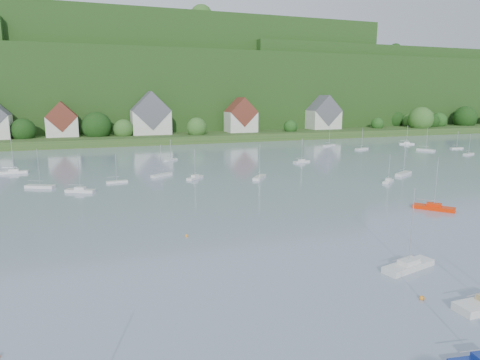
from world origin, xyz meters
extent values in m
cube|color=#274B1C|center=(0.00, 200.00, 1.50)|extent=(600.00, 60.00, 3.00)
cube|color=#193A12|center=(0.00, 275.00, 20.00)|extent=(620.00, 160.00, 40.00)
cube|color=#193A12|center=(10.00, 270.00, 28.00)|extent=(240.00, 130.00, 60.00)
cube|color=#193A12|center=(160.00, 255.00, 22.00)|extent=(200.00, 110.00, 48.00)
sphere|color=#2E5921|center=(141.50, 180.22, 7.19)|extent=(12.88, 12.88, 12.88)
sphere|color=black|center=(139.35, 197.94, 6.40)|extent=(10.46, 10.46, 10.46)
sphere|color=#184615|center=(118.43, 184.90, 5.10)|extent=(6.45, 6.45, 6.45)
sphere|color=black|center=(152.01, 194.00, 6.47)|extent=(10.68, 10.68, 10.68)
sphere|color=black|center=(177.90, 186.42, 7.18)|extent=(12.85, 12.85, 12.85)
sphere|color=#2E5921|center=(-6.80, 183.88, 5.66)|extent=(8.19, 8.19, 8.19)
sphere|color=#2E5921|center=(153.96, 190.35, 6.41)|extent=(10.50, 10.50, 10.50)
sphere|color=black|center=(152.76, 184.28, 5.62)|extent=(8.05, 8.05, 8.05)
sphere|color=#2E5921|center=(-51.96, 186.07, 5.11)|extent=(6.49, 6.49, 6.49)
sphere|color=#2E5921|center=(46.85, 192.08, 6.95)|extent=(12.16, 12.16, 12.16)
sphere|color=#2E5921|center=(22.99, 179.93, 5.84)|extent=(8.73, 8.73, 8.73)
sphere|color=black|center=(-43.87, 185.86, 6.03)|extent=(9.32, 9.32, 9.32)
sphere|color=#184615|center=(159.04, 186.11, 5.87)|extent=(8.84, 8.84, 8.84)
sphere|color=#184615|center=(67.84, 181.69, 5.03)|extent=(6.24, 6.24, 6.24)
sphere|color=black|center=(89.43, 194.54, 5.65)|extent=(8.16, 8.16, 8.16)
sphere|color=#2E5921|center=(144.77, 192.32, 5.63)|extent=(8.09, 8.09, 8.09)
sphere|color=black|center=(-17.00, 186.36, 6.87)|extent=(11.92, 11.92, 11.92)
sphere|color=#184615|center=(39.50, 255.03, 60.25)|extent=(12.83, 12.83, 12.83)
sphere|color=#2E5921|center=(-39.93, 242.18, 59.43)|extent=(8.18, 8.18, 8.18)
sphere|color=#184615|center=(1.11, 279.65, 60.23)|extent=(12.73, 12.73, 12.73)
sphere|color=#184615|center=(83.40, 244.53, 60.01)|extent=(11.50, 11.50, 11.50)
sphere|color=#184615|center=(60.71, 274.89, 60.56)|extent=(14.65, 14.65, 14.65)
sphere|color=#2E5921|center=(39.25, 231.29, 60.09)|extent=(11.95, 11.95, 11.95)
sphere|color=#184615|center=(119.44, 238.58, 59.71)|extent=(9.76, 9.76, 9.76)
sphere|color=#2E5921|center=(-47.14, 274.29, 59.24)|extent=(7.07, 7.07, 7.07)
sphere|color=black|center=(-3.47, 243.31, 59.44)|extent=(8.21, 8.21, 8.21)
sphere|color=#2E5921|center=(-22.82, 267.10, 60.14)|extent=(12.24, 12.24, 12.24)
sphere|color=#2E5921|center=(114.51, 242.98, 59.58)|extent=(9.00, 9.00, 9.00)
sphere|color=#184615|center=(101.03, 257.97, 59.41)|extent=(8.03, 8.03, 8.03)
sphere|color=#2E5921|center=(176.64, 258.30, 47.67)|extent=(9.52, 9.52, 9.52)
sphere|color=#2E5921|center=(233.20, 259.00, 47.60)|extent=(9.12, 9.12, 9.12)
sphere|color=#2E5921|center=(100.48, 258.36, 48.62)|extent=(14.97, 14.97, 14.97)
sphere|color=black|center=(161.92, 228.86, 47.32)|extent=(7.52, 7.52, 7.52)
sphere|color=#184615|center=(78.67, 255.82, 47.71)|extent=(9.78, 9.78, 9.78)
sphere|color=#184615|center=(119.68, 254.71, 48.10)|extent=(12.02, 12.02, 12.02)
sphere|color=black|center=(137.90, 236.02, 48.02)|extent=(11.57, 11.57, 11.57)
sphere|color=#184615|center=(122.43, 222.73, 48.21)|extent=(12.65, 12.65, 12.65)
sphere|color=#2E5921|center=(142.64, 228.37, 47.45)|extent=(8.28, 8.28, 8.28)
sphere|color=black|center=(167.90, 264.31, 47.31)|extent=(7.47, 7.47, 7.47)
sphere|color=#2E5921|center=(99.14, 247.22, 47.66)|extent=(9.48, 9.48, 9.48)
sphere|color=black|center=(189.44, 271.22, 41.48)|extent=(8.43, 8.43, 8.43)
sphere|color=#184615|center=(-39.98, 262.14, 42.10)|extent=(12.01, 12.01, 12.01)
sphere|color=black|center=(182.06, 244.68, 42.37)|extent=(13.54, 13.54, 13.54)
sphere|color=black|center=(118.67, 252.35, 42.64)|extent=(15.08, 15.08, 15.08)
sphere|color=#2E5921|center=(108.41, 268.02, 42.80)|extent=(15.99, 15.99, 15.99)
sphere|color=black|center=(-3.70, 272.21, 42.75)|extent=(15.72, 15.72, 15.72)
sphere|color=#2E5921|center=(218.40, 301.50, 42.48)|extent=(14.17, 14.17, 14.17)
sphere|color=#184615|center=(10.88, 267.92, 41.84)|extent=(10.54, 10.54, 10.54)
sphere|color=black|center=(233.10, 233.99, 42.47)|extent=(14.14, 14.14, 14.14)
cube|color=beige|center=(-30.00, 189.00, 7.00)|extent=(12.00, 9.00, 8.00)
cube|color=maroon|center=(-30.00, 189.00, 11.00)|extent=(12.00, 9.36, 12.00)
cube|color=beige|center=(5.00, 188.00, 8.00)|extent=(16.00, 11.00, 10.00)
cube|color=#56565D|center=(5.00, 188.00, 13.00)|extent=(16.00, 11.44, 16.00)
cube|color=beige|center=(45.00, 186.00, 7.50)|extent=(13.00, 10.00, 9.00)
cube|color=maroon|center=(45.00, 186.00, 12.00)|extent=(13.00, 10.40, 13.00)
cube|color=beige|center=(90.00, 190.00, 7.50)|extent=(15.00, 10.00, 9.00)
cube|color=#56565D|center=(90.00, 190.00, 12.00)|extent=(15.00, 10.40, 15.00)
cylinder|color=silver|center=(4.67, 23.77, 1.42)|extent=(2.82, 0.52, 0.08)
cube|color=silver|center=(12.49, 39.59, 0.34)|extent=(7.09, 3.42, 0.68)
cube|color=silver|center=(12.49, 39.59, 0.93)|extent=(2.63, 1.85, 0.50)
cylinder|color=silver|center=(12.49, 39.59, 4.95)|extent=(0.10, 0.10, 8.54)
cylinder|color=silver|center=(11.50, 39.35, 1.58)|extent=(3.67, 0.94, 0.08)
cube|color=#F12A03|center=(34.20, 58.54, 0.33)|extent=(5.62, 6.28, 0.66)
cube|color=#F12A03|center=(34.20, 58.54, 0.91)|extent=(2.47, 2.61, 0.50)
cylinder|color=silver|center=(34.20, 58.54, 4.79)|extent=(0.10, 0.10, 8.25)
cylinder|color=silver|center=(33.57, 59.31, 1.56)|extent=(2.36, 2.86, 0.08)
sphere|color=orange|center=(8.64, 33.31, 0.00)|extent=(0.50, 0.50, 0.50)
sphere|color=orange|center=(-8.37, 58.74, 0.00)|extent=(0.46, 0.46, 0.46)
cube|color=silver|center=(99.39, 141.00, 0.29)|extent=(5.78, 4.15, 0.57)
cube|color=silver|center=(99.39, 141.00, 0.82)|extent=(2.29, 1.94, 0.50)
cylinder|color=silver|center=(99.39, 141.00, 4.14)|extent=(0.10, 0.10, 7.14)
cylinder|color=silver|center=(98.64, 141.41, 1.47)|extent=(2.79, 1.58, 0.08)
cube|color=silver|center=(16.82, 94.18, 0.30)|extent=(4.96, 5.70, 0.59)
cylinder|color=silver|center=(16.82, 94.18, 4.30)|extent=(0.10, 0.10, 7.42)
cylinder|color=silver|center=(16.28, 93.47, 1.49)|extent=(2.07, 2.62, 0.08)
cube|color=silver|center=(106.50, 122.98, 0.24)|extent=(4.90, 1.99, 0.48)
cylinder|color=silver|center=(106.50, 122.98, 3.45)|extent=(0.10, 0.10, 5.95)
cylinder|color=silver|center=(105.79, 123.08, 1.38)|extent=(2.60, 0.45, 0.08)
cube|color=silver|center=(-38.36, 120.88, 0.32)|extent=(6.55, 2.21, 0.65)
cube|color=silver|center=(-38.36, 120.88, 0.90)|extent=(2.33, 1.40, 0.50)
cylinder|color=silver|center=(-38.36, 120.88, 4.68)|extent=(0.10, 0.10, 8.06)
cylinder|color=silver|center=(-39.32, 120.94, 1.55)|extent=(3.55, 0.30, 0.08)
cube|color=silver|center=(66.76, 145.74, 0.31)|extent=(6.26, 4.27, 0.61)
cylinder|color=silver|center=(66.76, 145.74, 4.45)|extent=(0.10, 0.10, 7.67)
cylinder|color=silver|center=(65.93, 145.33, 1.51)|extent=(3.05, 1.58, 0.08)
cube|color=silver|center=(42.28, 80.38, 0.23)|extent=(4.55, 3.85, 0.47)
cube|color=silver|center=(42.28, 80.38, 0.72)|extent=(1.87, 1.72, 0.50)
cylinder|color=silver|center=(42.28, 80.38, 3.40)|extent=(0.10, 0.10, 5.86)
cylinder|color=silver|center=(41.72, 79.96, 1.37)|extent=(2.12, 1.60, 0.08)
cube|color=silver|center=(-14.95, 100.27, 0.23)|extent=(4.72, 1.61, 0.46)
cylinder|color=silver|center=(-14.95, 100.27, 3.37)|extent=(0.10, 0.10, 5.81)
cylinder|color=silver|center=(-15.64, 100.22, 1.36)|extent=(2.56, 0.25, 0.08)
cube|color=silver|center=(-4.29, 104.80, 0.28)|extent=(5.55, 4.32, 0.56)
cylinder|color=silver|center=(-4.29, 104.80, 4.05)|extent=(0.10, 0.10, 6.98)
cylinder|color=silver|center=(-4.99, 104.34, 1.46)|extent=(2.63, 1.72, 0.08)
cube|color=silver|center=(2.53, 98.93, 0.26)|extent=(4.70, 4.57, 0.51)
cube|color=silver|center=(2.53, 98.93, 0.76)|extent=(1.99, 1.96, 0.50)
cylinder|color=silver|center=(2.53, 98.93, 3.72)|extent=(0.10, 0.10, 6.41)
cylinder|color=silver|center=(1.98, 98.40, 1.41)|extent=(2.10, 2.00, 0.08)
cube|color=silver|center=(-30.48, 100.00, 0.31)|extent=(6.25, 4.22, 0.61)
cylinder|color=silver|center=(-30.48, 100.00, 4.43)|extent=(0.10, 0.10, 7.64)
cylinder|color=silver|center=(-31.31, 100.40, 1.51)|extent=(3.06, 1.55, 0.08)
cube|color=silver|center=(-22.48, 92.89, 0.29)|extent=(5.98, 4.04, 0.59)
cube|color=silver|center=(-22.48, 92.89, 0.84)|extent=(2.34, 1.93, 0.50)
cylinder|color=silver|center=(-22.48, 92.89, 4.24)|extent=(0.10, 0.10, 7.32)
cylinder|color=silver|center=(-23.26, 93.28, 1.49)|extent=(2.93, 1.48, 0.08)
cube|color=silver|center=(72.23, 132.59, 0.28)|extent=(5.91, 3.21, 0.57)
cylinder|color=silver|center=(72.23, 132.59, 4.13)|extent=(0.10, 0.10, 7.12)
cylinder|color=silver|center=(71.42, 132.33, 1.47)|extent=(3.02, 1.00, 0.08)
cube|color=silver|center=(91.59, 122.13, 0.30)|extent=(4.35, 6.09, 0.60)
cylinder|color=silver|center=(91.59, 122.13, 4.36)|extent=(0.10, 0.10, 7.52)
cylinder|color=silver|center=(91.16, 122.92, 1.50)|extent=(1.65, 2.95, 0.08)
cube|color=silver|center=(37.50, 112.58, 0.26)|extent=(5.38, 2.51, 0.52)
cube|color=silver|center=(37.50, 112.58, 0.77)|extent=(1.99, 1.38, 0.50)
cylinder|color=silver|center=(37.50, 112.58, 3.76)|extent=(0.10, 0.10, 6.48)
cylinder|color=silver|center=(36.74, 112.42, 1.42)|extent=(2.81, 0.68, 0.08)
cube|color=silver|center=(97.27, 109.29, 0.25)|extent=(5.18, 2.88, 0.50)
cylinder|color=silver|center=(97.27, 109.29, 3.62)|extent=(0.10, 0.10, 6.25)
cylinder|color=silver|center=(96.56, 109.06, 1.40)|extent=(2.64, 0.93, 0.08)
cube|color=silver|center=(51.73, 86.65, 0.32)|extent=(6.45, 4.71, 0.64)
cylinder|color=silver|center=(51.73, 86.65, 4.64)|extent=(0.10, 0.10, 8.00)
cylinder|color=silver|center=(50.90, 86.18, 1.54)|extent=(3.10, 1.80, 0.08)
cube|color=silver|center=(2.45, 129.13, 0.23)|extent=(4.46, 3.99, 0.47)
cylinder|color=silver|center=(2.45, 129.13, 3.40)|extent=(0.10, 0.10, 5.87)
cylinder|color=silver|center=(1.90, 128.68, 1.37)|extent=(2.05, 1.70, 0.08)
camera|label=1|loc=(-20.02, 4.09, 18.89)|focal=31.73mm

